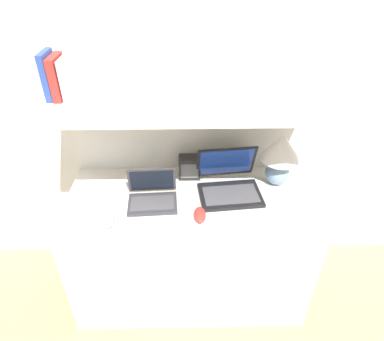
% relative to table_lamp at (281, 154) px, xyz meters
% --- Properties ---
extents(ground_plane, '(12.00, 12.00, 0.00)m').
position_rel_table_lamp_xyz_m(ground_plane, '(-0.50, -0.44, -0.95)').
color(ground_plane, '#9E8460').
extents(wall_back, '(6.00, 0.05, 2.40)m').
position_rel_table_lamp_xyz_m(wall_back, '(-0.50, 0.23, 0.25)').
color(wall_back, white).
rests_on(wall_back, ground_plane).
extents(desk, '(1.34, 0.60, 0.75)m').
position_rel_table_lamp_xyz_m(desk, '(-0.50, -0.14, -0.57)').
color(desk, silver).
rests_on(desk, ground_plane).
extents(back_riser, '(1.34, 0.04, 1.29)m').
position_rel_table_lamp_xyz_m(back_riser, '(-0.50, 0.18, -0.31)').
color(back_riser, white).
rests_on(back_riser, ground_plane).
extents(shelf, '(1.34, 0.54, 0.03)m').
position_rel_table_lamp_xyz_m(shelf, '(-0.50, -0.07, 0.35)').
color(shelf, silver).
rests_on(shelf, back_riser).
extents(table_lamp, '(0.22, 0.22, 0.31)m').
position_rel_table_lamp_xyz_m(table_lamp, '(0.00, 0.00, 0.00)').
color(table_lamp, '#7593B2').
rests_on(table_lamp, desk).
extents(laptop_large, '(0.36, 0.34, 0.24)m').
position_rel_table_lamp_xyz_m(laptop_large, '(-0.28, -0.07, -0.14)').
color(laptop_large, black).
rests_on(laptop_large, desk).
extents(laptop_small, '(0.27, 0.21, 0.17)m').
position_rel_table_lamp_xyz_m(laptop_small, '(-0.70, -0.16, -0.16)').
color(laptop_small, '#333338').
rests_on(laptop_small, desk).
extents(computer_mouse, '(0.06, 0.12, 0.03)m').
position_rel_table_lamp_xyz_m(computer_mouse, '(-0.45, -0.29, -0.18)').
color(computer_mouse, red).
rests_on(computer_mouse, desk).
extents(second_mouse, '(0.06, 0.10, 0.03)m').
position_rel_table_lamp_xyz_m(second_mouse, '(-0.90, -0.32, -0.18)').
color(second_mouse, '#99999E').
rests_on(second_mouse, desk).
extents(router_box, '(0.12, 0.08, 0.14)m').
position_rel_table_lamp_xyz_m(router_box, '(-0.50, 0.07, -0.13)').
color(router_box, black).
rests_on(router_box, desk).
extents(book_blue, '(0.03, 0.14, 0.21)m').
position_rel_table_lamp_xyz_m(book_blue, '(-1.12, -0.07, 0.47)').
color(book_blue, '#284293').
rests_on(book_blue, shelf).
extents(book_red, '(0.04, 0.15, 0.19)m').
position_rel_table_lamp_xyz_m(book_red, '(-1.09, -0.07, 0.46)').
color(book_red, '#A82823').
rests_on(book_red, shelf).
extents(book_white, '(0.03, 0.13, 0.18)m').
position_rel_table_lamp_xyz_m(book_white, '(-1.05, -0.07, 0.46)').
color(book_white, silver).
rests_on(book_white, shelf).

